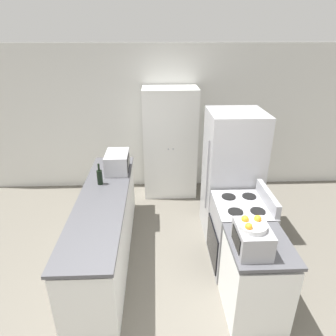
{
  "coord_description": "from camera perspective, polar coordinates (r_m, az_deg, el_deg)",
  "views": [
    {
      "loc": [
        -0.15,
        -1.83,
        2.74
      ],
      "look_at": [
        0.0,
        1.9,
        1.05
      ],
      "focal_mm": 32.0,
      "sensor_mm": 36.0,
      "label": 1
    }
  ],
  "objects": [
    {
      "name": "refrigerator",
      "position": [
        4.32,
        12.01,
        -1.32
      ],
      "size": [
        0.76,
        0.73,
        1.82
      ],
      "color": "#B7B7BC",
      "rests_on": "ground_plane"
    },
    {
      "name": "stove",
      "position": [
        3.91,
        13.37,
        -12.2
      ],
      "size": [
        0.66,
        0.71,
        1.05
      ],
      "color": "#9E9EA3",
      "rests_on": "ground_plane"
    },
    {
      "name": "wine_bottle",
      "position": [
        4.07,
        -12.88,
        -1.63
      ],
      "size": [
        0.07,
        0.07,
        0.29
      ],
      "color": "black",
      "rests_on": "counter_left"
    },
    {
      "name": "toaster_oven",
      "position": [
        2.92,
        15.74,
        -12.84
      ],
      "size": [
        0.3,
        0.39,
        0.25
      ],
      "color": "#939399",
      "rests_on": "counter_right"
    },
    {
      "name": "wall_back",
      "position": [
        5.51,
        -0.69,
        9.21
      ],
      "size": [
        7.0,
        0.06,
        2.6
      ],
      "color": "silver",
      "rests_on": "ground_plane"
    },
    {
      "name": "counter_right",
      "position": [
        3.39,
        16.23,
        -19.75
      ],
      "size": [
        0.6,
        0.7,
        0.89
      ],
      "color": "silver",
      "rests_on": "ground_plane"
    },
    {
      "name": "counter_left",
      "position": [
        4.03,
        -11.86,
        -11.21
      ],
      "size": [
        0.6,
        2.6,
        0.89
      ],
      "color": "silver",
      "rests_on": "ground_plane"
    },
    {
      "name": "fruit_bowl",
      "position": [
        2.82,
        15.75,
        -10.43
      ],
      "size": [
        0.25,
        0.25,
        0.1
      ],
      "color": "silver",
      "rests_on": "toaster_oven"
    },
    {
      "name": "microwave",
      "position": [
        4.4,
        -9.61,
        1.13
      ],
      "size": [
        0.33,
        0.48,
        0.28
      ],
      "color": "#B2B2B7",
      "rests_on": "counter_left"
    },
    {
      "name": "pantry_cabinet",
      "position": [
        5.3,
        0.38,
        4.75
      ],
      "size": [
        0.92,
        0.59,
        1.93
      ],
      "color": "white",
      "rests_on": "ground_plane"
    }
  ]
}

